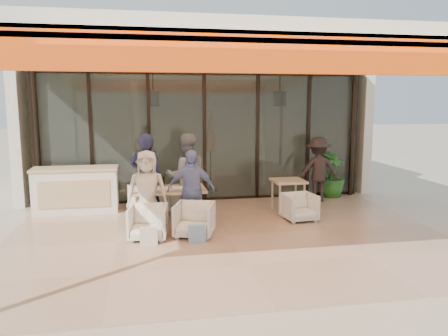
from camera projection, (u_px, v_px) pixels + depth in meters
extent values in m
plane|color=#C6B293|center=(228.00, 236.00, 8.11)|extent=(70.00, 70.00, 0.00)
cube|color=tan|center=(228.00, 236.00, 8.11)|extent=(8.00, 6.00, 0.01)
cube|color=silver|center=(228.00, 54.00, 7.61)|extent=(8.00, 6.00, 0.20)
cube|color=#FF4F0D|center=(279.00, 53.00, 4.80)|extent=(8.00, 0.12, 0.45)
cube|color=#E95213|center=(262.00, 49.00, 5.45)|extent=(8.00, 1.50, 0.06)
cylinder|color=black|center=(37.00, 140.00, 9.97)|extent=(0.12, 0.12, 3.20)
cylinder|color=black|center=(352.00, 136.00, 11.37)|extent=(0.12, 0.12, 3.20)
cube|color=#9EADA3|center=(204.00, 137.00, 10.78)|extent=(8.00, 0.03, 3.20)
cube|color=black|center=(205.00, 199.00, 11.02)|extent=(8.00, 0.10, 0.08)
cube|color=black|center=(204.00, 73.00, 10.55)|extent=(8.00, 0.10, 0.08)
cube|color=black|center=(33.00, 140.00, 10.06)|extent=(0.08, 0.10, 3.20)
cube|color=black|center=(91.00, 139.00, 10.30)|extent=(0.08, 0.10, 3.20)
cube|color=black|center=(149.00, 138.00, 10.54)|extent=(0.08, 0.10, 3.20)
cube|color=black|center=(204.00, 137.00, 10.78)|extent=(0.08, 0.10, 3.20)
cube|color=black|center=(257.00, 137.00, 11.03)|extent=(0.08, 0.10, 3.20)
cube|color=black|center=(308.00, 136.00, 11.27)|extent=(0.08, 0.10, 3.20)
cube|color=black|center=(355.00, 135.00, 11.51)|extent=(0.08, 0.10, 3.20)
cube|color=silver|center=(189.00, 126.00, 14.17)|extent=(9.00, 0.25, 3.40)
cube|color=silver|center=(33.00, 131.00, 11.67)|extent=(0.25, 3.50, 3.40)
cube|color=silver|center=(340.00, 127.00, 13.27)|extent=(0.25, 3.50, 3.40)
cube|color=silver|center=(195.00, 68.00, 12.21)|extent=(9.00, 3.50, 0.25)
cube|color=#D5B781|center=(197.00, 187.00, 12.73)|extent=(8.00, 3.50, 0.02)
cylinder|color=silver|center=(139.00, 137.00, 12.06)|extent=(0.40, 0.40, 3.00)
cylinder|color=silver|center=(258.00, 135.00, 12.68)|extent=(0.40, 0.40, 3.00)
cylinder|color=black|center=(153.00, 82.00, 11.52)|extent=(0.03, 0.03, 0.70)
cube|color=black|center=(153.00, 99.00, 11.59)|extent=(0.30, 0.30, 0.40)
sphere|color=#FFBF72|center=(153.00, 99.00, 11.59)|extent=(0.18, 0.18, 0.18)
cylinder|color=black|center=(280.00, 83.00, 12.15)|extent=(0.03, 0.03, 0.70)
cube|color=black|center=(280.00, 99.00, 12.22)|extent=(0.30, 0.30, 0.40)
sphere|color=#FFBF72|center=(280.00, 99.00, 12.22)|extent=(0.18, 0.18, 0.18)
cylinder|color=black|center=(211.00, 190.00, 12.05)|extent=(0.40, 0.40, 0.05)
cylinder|color=black|center=(210.00, 154.00, 11.89)|extent=(0.04, 0.04, 2.10)
cone|color=#DB5C13|center=(210.00, 131.00, 11.80)|extent=(0.32, 0.32, 1.10)
cube|color=silver|center=(76.00, 191.00, 9.73)|extent=(1.80, 0.60, 1.00)
cube|color=#D5B781|center=(75.00, 169.00, 9.65)|extent=(1.85, 0.65, 0.06)
cube|color=#D5B781|center=(74.00, 194.00, 9.43)|extent=(1.50, 0.02, 0.60)
cube|color=#D5B781|center=(168.00, 189.00, 8.83)|extent=(1.50, 0.90, 0.05)
cube|color=white|center=(168.00, 188.00, 8.83)|extent=(1.30, 0.35, 0.01)
cylinder|color=#D5B781|center=(137.00, 213.00, 8.47)|extent=(0.06, 0.06, 0.70)
cylinder|color=#D5B781|center=(201.00, 210.00, 8.69)|extent=(0.06, 0.06, 0.70)
cylinder|color=#D5B781|center=(138.00, 205.00, 9.09)|extent=(0.06, 0.06, 0.70)
cylinder|color=#D5B781|center=(197.00, 202.00, 9.31)|extent=(0.06, 0.06, 0.70)
cylinder|color=white|center=(145.00, 188.00, 8.59)|extent=(0.06, 0.06, 0.11)
cylinder|color=white|center=(155.00, 184.00, 8.97)|extent=(0.06, 0.06, 0.11)
cylinder|color=white|center=(171.00, 186.00, 8.73)|extent=(0.06, 0.06, 0.11)
cylinder|color=white|center=(182.00, 183.00, 9.05)|extent=(0.06, 0.06, 0.11)
cylinder|color=white|center=(194.00, 186.00, 8.72)|extent=(0.06, 0.06, 0.11)
cylinder|color=white|center=(140.00, 186.00, 8.77)|extent=(0.06, 0.06, 0.11)
cylinder|color=#944D15|center=(140.00, 184.00, 8.86)|extent=(0.07, 0.07, 0.16)
cylinder|color=black|center=(162.00, 182.00, 9.07)|extent=(0.09, 0.09, 0.17)
cylinder|color=black|center=(162.00, 177.00, 9.05)|extent=(0.10, 0.10, 0.01)
cylinder|color=white|center=(146.00, 192.00, 8.45)|extent=(0.22, 0.22, 0.01)
cylinder|color=white|center=(192.00, 190.00, 8.62)|extent=(0.22, 0.22, 0.01)
cylinder|color=white|center=(145.00, 186.00, 9.06)|extent=(0.22, 0.22, 0.01)
cylinder|color=white|center=(188.00, 184.00, 9.22)|extent=(0.22, 0.22, 0.01)
imported|color=white|center=(147.00, 198.00, 9.73)|extent=(0.86, 0.83, 0.71)
imported|color=white|center=(185.00, 198.00, 9.89)|extent=(0.77, 0.74, 0.64)
imported|color=white|center=(148.00, 221.00, 7.89)|extent=(0.76, 0.72, 0.70)
imported|color=white|center=(194.00, 218.00, 8.04)|extent=(0.86, 0.83, 0.71)
imported|color=#171A34|center=(146.00, 177.00, 9.16)|extent=(0.74, 0.55, 1.84)
imported|color=slate|center=(186.00, 176.00, 9.32)|extent=(0.93, 0.75, 1.81)
imported|color=beige|center=(147.00, 191.00, 8.31)|extent=(0.81, 0.56, 1.58)
imported|color=#747EC2|center=(191.00, 190.00, 8.46)|extent=(0.97, 0.52, 1.57)
cube|color=silver|center=(149.00, 237.00, 7.53)|extent=(0.30, 0.10, 0.34)
cube|color=#99BFD8|center=(197.00, 234.00, 7.68)|extent=(0.30, 0.10, 0.34)
cube|color=#D5B781|center=(288.00, 181.00, 9.78)|extent=(0.70, 0.70, 0.05)
cylinder|color=#D5B781|center=(280.00, 200.00, 9.52)|extent=(0.05, 0.05, 0.70)
cylinder|color=#D5B781|center=(304.00, 199.00, 9.62)|extent=(0.05, 0.05, 0.70)
cylinder|color=#D5B781|center=(272.00, 195.00, 10.06)|extent=(0.05, 0.05, 0.70)
cylinder|color=#D5B781|center=(295.00, 194.00, 10.16)|extent=(0.05, 0.05, 0.70)
imported|color=white|center=(300.00, 206.00, 9.11)|extent=(0.69, 0.66, 0.65)
imported|color=black|center=(318.00, 170.00, 10.78)|extent=(1.06, 0.63, 1.62)
imported|color=#1E5919|center=(331.00, 175.00, 11.30)|extent=(0.92, 0.92, 1.20)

